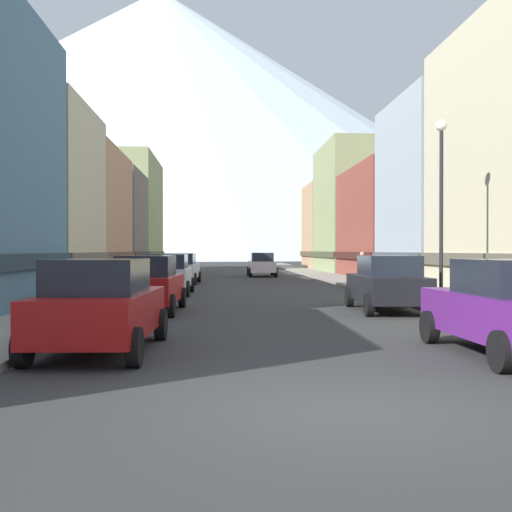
{
  "coord_description": "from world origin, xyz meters",
  "views": [
    {
      "loc": [
        -1.54,
        -7.65,
        1.94
      ],
      "look_at": [
        0.97,
        36.69,
        1.56
      ],
      "focal_mm": 45.17,
      "sensor_mm": 36.0,
      "label": 1
    }
  ],
  "objects_px": {
    "pedestrian_1": "(362,269)",
    "streetlamp_right": "(441,185)",
    "car_left_0": "(100,305)",
    "car_left_2": "(168,274)",
    "car_left_3": "(181,268)",
    "car_driving_0": "(262,264)",
    "potted_plant_0": "(511,295)",
    "car_right_0": "(511,307)",
    "car_right_1": "(387,283)",
    "car_left_1": "(147,284)",
    "pedestrian_2": "(512,291)"
  },
  "relations": [
    {
      "from": "potted_plant_0",
      "to": "car_left_2",
      "type": "bearing_deg",
      "value": 136.73
    },
    {
      "from": "car_left_1",
      "to": "car_right_1",
      "type": "bearing_deg",
      "value": -0.89
    },
    {
      "from": "car_left_1",
      "to": "pedestrian_1",
      "type": "bearing_deg",
      "value": 55.27
    },
    {
      "from": "car_left_3",
      "to": "pedestrian_1",
      "type": "height_order",
      "value": "pedestrian_1"
    },
    {
      "from": "potted_plant_0",
      "to": "pedestrian_2",
      "type": "xyz_separation_m",
      "value": [
        -0.75,
        -1.62,
        0.23
      ]
    },
    {
      "from": "car_right_0",
      "to": "potted_plant_0",
      "type": "relative_size",
      "value": 4.81
    },
    {
      "from": "car_left_2",
      "to": "pedestrian_1",
      "type": "distance_m",
      "value": 11.85
    },
    {
      "from": "car_right_1",
      "to": "pedestrian_1",
      "type": "bearing_deg",
      "value": 80.48
    },
    {
      "from": "car_left_2",
      "to": "car_right_0",
      "type": "height_order",
      "value": "same"
    },
    {
      "from": "car_right_1",
      "to": "pedestrian_1",
      "type": "distance_m",
      "value": 14.82
    },
    {
      "from": "car_left_2",
      "to": "car_left_3",
      "type": "distance_m",
      "value": 9.41
    },
    {
      "from": "car_left_2",
      "to": "car_driving_0",
      "type": "height_order",
      "value": "same"
    },
    {
      "from": "car_driving_0",
      "to": "streetlamp_right",
      "type": "bearing_deg",
      "value": -82.44
    },
    {
      "from": "car_left_2",
      "to": "car_right_0",
      "type": "bearing_deg",
      "value": -65.92
    },
    {
      "from": "potted_plant_0",
      "to": "car_left_1",
      "type": "bearing_deg",
      "value": 169.77
    },
    {
      "from": "car_left_3",
      "to": "potted_plant_0",
      "type": "height_order",
      "value": "car_left_3"
    },
    {
      "from": "car_right_1",
      "to": "streetlamp_right",
      "type": "xyz_separation_m",
      "value": [
        1.55,
        -0.54,
        3.09
      ]
    },
    {
      "from": "car_right_0",
      "to": "car_left_1",
      "type": "bearing_deg",
      "value": 130.84
    },
    {
      "from": "car_right_0",
      "to": "car_left_0",
      "type": "bearing_deg",
      "value": 173.79
    },
    {
      "from": "streetlamp_right",
      "to": "pedestrian_1",
      "type": "bearing_deg",
      "value": 86.6
    },
    {
      "from": "car_left_1",
      "to": "pedestrian_1",
      "type": "xyz_separation_m",
      "value": [
        10.05,
        14.5,
        0.04
      ]
    },
    {
      "from": "streetlamp_right",
      "to": "car_right_1",
      "type": "bearing_deg",
      "value": 160.83
    },
    {
      "from": "pedestrian_1",
      "to": "streetlamp_right",
      "type": "xyz_separation_m",
      "value": [
        -0.9,
        -15.16,
        3.04
      ]
    },
    {
      "from": "car_left_0",
      "to": "car_left_3",
      "type": "bearing_deg",
      "value": 90.0
    },
    {
      "from": "car_left_3",
      "to": "car_right_1",
      "type": "relative_size",
      "value": 1.01
    },
    {
      "from": "potted_plant_0",
      "to": "streetlamp_right",
      "type": "bearing_deg",
      "value": 141.94
    },
    {
      "from": "car_driving_0",
      "to": "potted_plant_0",
      "type": "height_order",
      "value": "car_driving_0"
    },
    {
      "from": "car_right_0",
      "to": "pedestrian_1",
      "type": "height_order",
      "value": "pedestrian_1"
    },
    {
      "from": "car_left_2",
      "to": "potted_plant_0",
      "type": "xyz_separation_m",
      "value": [
        10.8,
        -10.17,
        -0.26
      ]
    },
    {
      "from": "car_left_1",
      "to": "streetlamp_right",
      "type": "xyz_separation_m",
      "value": [
        9.15,
        -0.66,
        3.09
      ]
    },
    {
      "from": "car_right_0",
      "to": "streetlamp_right",
      "type": "relative_size",
      "value": 0.76
    },
    {
      "from": "car_left_1",
      "to": "pedestrian_2",
      "type": "xyz_separation_m",
      "value": [
        10.05,
        -3.57,
        -0.04
      ]
    },
    {
      "from": "car_left_3",
      "to": "streetlamp_right",
      "type": "height_order",
      "value": "streetlamp_right"
    },
    {
      "from": "potted_plant_0",
      "to": "pedestrian_1",
      "type": "height_order",
      "value": "pedestrian_1"
    },
    {
      "from": "car_left_3",
      "to": "streetlamp_right",
      "type": "xyz_separation_m",
      "value": [
        9.15,
        -18.28,
        3.09
      ]
    },
    {
      "from": "car_left_2",
      "to": "car_right_1",
      "type": "xyz_separation_m",
      "value": [
        7.6,
        -8.34,
        0.0
      ]
    },
    {
      "from": "car_right_0",
      "to": "pedestrian_2",
      "type": "height_order",
      "value": "car_right_0"
    },
    {
      "from": "streetlamp_right",
      "to": "pedestrian_2",
      "type": "bearing_deg",
      "value": -72.82
    },
    {
      "from": "car_left_0",
      "to": "potted_plant_0",
      "type": "relative_size",
      "value": 4.84
    },
    {
      "from": "car_right_1",
      "to": "car_left_3",
      "type": "bearing_deg",
      "value": 113.19
    },
    {
      "from": "car_left_3",
      "to": "potted_plant_0",
      "type": "distance_m",
      "value": 22.36
    },
    {
      "from": "car_left_3",
      "to": "streetlamp_right",
      "type": "bearing_deg",
      "value": -63.4
    },
    {
      "from": "car_right_0",
      "to": "car_right_1",
      "type": "distance_m",
      "value": 8.68
    },
    {
      "from": "car_left_1",
      "to": "car_left_3",
      "type": "bearing_deg",
      "value": 90.0
    },
    {
      "from": "car_right_0",
      "to": "pedestrian_1",
      "type": "distance_m",
      "value": 23.43
    },
    {
      "from": "car_right_1",
      "to": "streetlamp_right",
      "type": "relative_size",
      "value": 0.76
    },
    {
      "from": "car_right_1",
      "to": "car_left_0",
      "type": "bearing_deg",
      "value": -134.07
    },
    {
      "from": "car_left_1",
      "to": "car_left_2",
      "type": "height_order",
      "value": "same"
    },
    {
      "from": "car_left_0",
      "to": "car_left_2",
      "type": "bearing_deg",
      "value": 90.0
    },
    {
      "from": "car_driving_0",
      "to": "potted_plant_0",
      "type": "bearing_deg",
      "value": -79.64
    }
  ]
}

